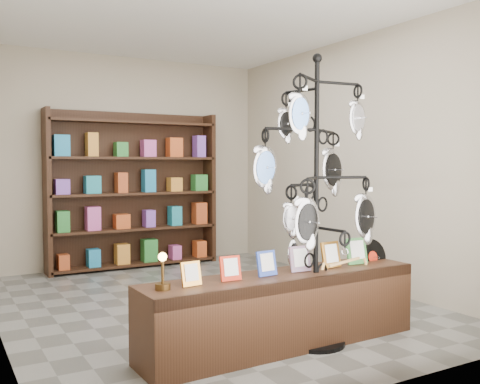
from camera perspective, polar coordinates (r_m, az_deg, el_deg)
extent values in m
plane|color=slate|center=(5.78, -3.73, -11.71)|extent=(5.00, 5.00, 0.00)
plane|color=#AA9C89|center=(7.91, -11.76, 3.18)|extent=(4.00, 0.00, 4.00)
plane|color=#AA9C89|center=(3.52, 14.41, 3.46)|extent=(4.00, 0.00, 4.00)
plane|color=#AA9C89|center=(6.71, 11.78, 3.23)|extent=(0.00, 5.00, 5.00)
plane|color=white|center=(5.79, -3.84, 18.34)|extent=(5.00, 5.00, 0.00)
cylinder|color=black|center=(4.55, 8.02, -15.59)|extent=(0.58, 0.58, 0.03)
cylinder|color=black|center=(4.33, 8.13, -1.34)|extent=(0.05, 0.05, 2.28)
sphere|color=black|center=(4.40, 8.24, 13.95)|extent=(0.08, 0.08, 0.08)
ellipsoid|color=silver|center=(4.53, 5.70, -6.53)|extent=(0.13, 0.07, 0.24)
cube|color=#AE8748|center=(4.15, 11.11, -7.31)|extent=(0.42, 0.16, 0.04)
cube|color=black|center=(4.40, 4.65, -12.44)|extent=(2.42, 0.56, 0.59)
cube|color=orange|center=(3.89, -5.25, -8.68)|extent=(0.15, 0.06, 0.18)
cube|color=red|center=(4.05, -1.03, -8.14)|extent=(0.17, 0.06, 0.19)
cube|color=#263FA5|center=(4.22, 2.85, -7.61)|extent=(0.18, 0.06, 0.20)
cube|color=#E54C33|center=(4.41, 6.41, -7.09)|extent=(0.19, 0.07, 0.21)
cube|color=orange|center=(4.61, 9.65, -6.60)|extent=(0.20, 0.07, 0.22)
cube|color=#337233|center=(4.81, 12.33, -6.16)|extent=(0.21, 0.07, 0.23)
cylinder|color=black|center=(5.04, 13.97, -6.75)|extent=(0.33, 0.08, 0.32)
cylinder|color=red|center=(5.03, 13.99, -6.75)|extent=(0.11, 0.03, 0.11)
cylinder|color=#462F14|center=(3.82, -8.24, -9.94)|extent=(0.11, 0.11, 0.04)
cylinder|color=#462F14|center=(3.80, -8.25, -8.49)|extent=(0.02, 0.02, 0.15)
sphere|color=#FFBF59|center=(3.78, -8.26, -6.86)|extent=(0.06, 0.06, 0.06)
cube|color=black|center=(7.86, -11.59, 0.27)|extent=(2.40, 0.04, 2.20)
cube|color=black|center=(7.42, -19.89, -0.01)|extent=(0.06, 0.36, 2.20)
cube|color=black|center=(8.16, -3.35, 0.42)|extent=(0.06, 0.36, 2.20)
cube|color=black|center=(7.83, -11.14, -7.48)|extent=(2.36, 0.36, 0.04)
cube|color=black|center=(7.76, -11.18, -3.84)|extent=(2.36, 0.36, 0.03)
cube|color=black|center=(7.71, -11.22, -0.15)|extent=(2.36, 0.36, 0.04)
cube|color=black|center=(7.70, -11.26, 3.57)|extent=(2.36, 0.36, 0.04)
cube|color=black|center=(7.72, -11.30, 7.28)|extent=(2.36, 0.36, 0.04)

